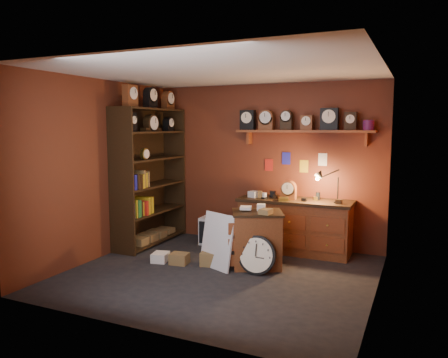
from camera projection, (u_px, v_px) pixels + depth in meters
The scene contains 11 objects.
floor at pixel (220, 274), 5.93m from camera, with size 4.00×4.00×0.00m, color black.
room_shell at pixel (226, 147), 5.80m from camera, with size 4.02×3.62×2.71m.
shelving_unit at pixel (148, 170), 7.40m from camera, with size 0.47×1.60×2.58m.
workbench at pixel (295, 223), 6.94m from camera, with size 1.79×0.66×1.36m.
low_cabinet at pixel (257, 237), 6.21m from camera, with size 0.88×0.82×0.89m.
big_round_clock at pixel (257, 255), 5.92m from camera, with size 0.53×0.17×0.53m.
white_panel at pixel (217, 267), 6.21m from camera, with size 0.60×0.03×0.80m, color silver.
mini_fridge at pixel (215, 230), 7.46m from camera, with size 0.46×0.48×0.47m.
floor_box_a at pixel (179, 259), 6.36m from camera, with size 0.25×0.22×0.16m, color olive.
floor_box_b at pixel (160, 257), 6.48m from camera, with size 0.22×0.26×0.13m, color white.
floor_box_c at pixel (210, 259), 6.30m from camera, with size 0.26×0.22×0.20m, color olive.
Camera 1 is at (2.43, -5.19, 1.99)m, focal length 35.00 mm.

